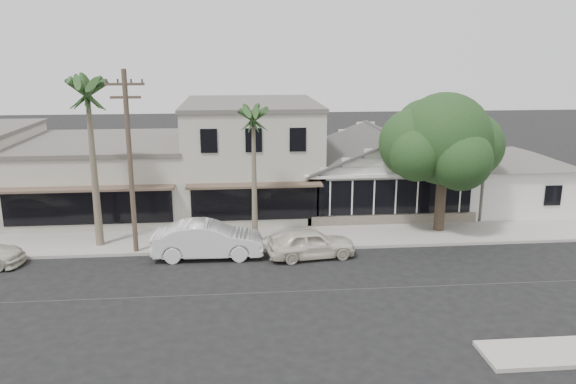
{
  "coord_description": "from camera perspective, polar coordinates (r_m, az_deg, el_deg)",
  "views": [
    {
      "loc": [
        -3.93,
        -21.63,
        9.8
      ],
      "look_at": [
        -1.36,
        6.0,
        2.79
      ],
      "focal_mm": 35.0,
      "sensor_mm": 36.0,
      "label": 1
    }
  ],
  "objects": [
    {
      "name": "palm_east",
      "position": [
        27.87,
        -3.55,
        7.34
      ],
      "size": [
        2.46,
        2.46,
        7.55
      ],
      "color": "#726651",
      "rests_on": "ground"
    },
    {
      "name": "side_cottage",
      "position": [
        38.21,
        21.48,
        0.63
      ],
      "size": [
        6.0,
        6.0,
        3.0
      ],
      "primitive_type": "cube",
      "color": "silver",
      "rests_on": "ground"
    },
    {
      "name": "car_0",
      "position": [
        27.35,
        2.36,
        -5.22
      ],
      "size": [
        4.46,
        2.29,
        1.45
      ],
      "primitive_type": "imported",
      "rotation": [
        0.0,
        0.0,
        1.71
      ],
      "color": "silver",
      "rests_on": "ground"
    },
    {
      "name": "palm_mid",
      "position": [
        28.93,
        -19.72,
        9.44
      ],
      "size": [
        3.44,
        3.44,
        9.12
      ],
      "color": "#726651",
      "rests_on": "ground"
    },
    {
      "name": "ground",
      "position": [
        24.07,
        4.62,
        -9.9
      ],
      "size": [
        140.0,
        140.0,
        0.0
      ],
      "primitive_type": "plane",
      "color": "black",
      "rests_on": "ground"
    },
    {
      "name": "shade_tree",
      "position": [
        31.37,
        15.37,
        5.01
      ],
      "size": [
        6.95,
        6.28,
        7.71
      ],
      "rotation": [
        0.0,
        0.0,
        0.38
      ],
      "color": "#473B2B",
      "rests_on": "ground"
    },
    {
      "name": "row_building_midnear",
      "position": [
        36.86,
        -17.83,
        1.43
      ],
      "size": [
        10.0,
        10.0,
        4.2
      ],
      "primitive_type": "cube",
      "color": "#BCB6A8",
      "rests_on": "ground"
    },
    {
      "name": "car_1",
      "position": [
        27.62,
        -8.16,
        -4.82
      ],
      "size": [
        5.39,
        1.95,
        1.77
      ],
      "primitive_type": "imported",
      "rotation": [
        0.0,
        0.0,
        1.56
      ],
      "color": "white",
      "rests_on": "ground"
    },
    {
      "name": "row_building_near",
      "position": [
        35.75,
        -3.74,
        3.59
      ],
      "size": [
        8.0,
        10.0,
        6.5
      ],
      "primitive_type": "cube",
      "color": "beige",
      "rests_on": "ground"
    },
    {
      "name": "sidewalk_north",
      "position": [
        30.28,
        -12.79,
        -4.93
      ],
      "size": [
        90.0,
        3.5,
        0.15
      ],
      "primitive_type": "cube",
      "color": "#9E9991",
      "rests_on": "ground"
    },
    {
      "name": "corner_shop",
      "position": [
        35.98,
        9.18,
        2.47
      ],
      "size": [
        10.4,
        8.6,
        5.1
      ],
      "color": "silver",
      "rests_on": "ground"
    },
    {
      "name": "utility_pole",
      "position": [
        27.76,
        -15.77,
        3.24
      ],
      "size": [
        1.8,
        0.24,
        9.0
      ],
      "color": "brown",
      "rests_on": "ground"
    }
  ]
}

